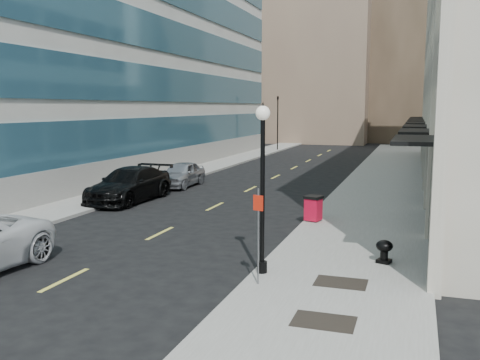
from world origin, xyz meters
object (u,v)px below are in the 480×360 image
Objects in this scene: traffic_signal at (278,100)px; urn_planter at (384,249)px; trash_bin at (313,207)px; lamppost at (263,174)px; car_silver_sedan at (181,174)px; sign_post at (258,224)px; car_black_pickup at (129,185)px.

traffic_signal is 9.78× the size of urn_planter.
lamppost is (-0.10, -7.46, 2.30)m from trash_bin.
car_silver_sedan is 6.36× the size of urn_planter.
sign_post is at bearing -74.34° from trash_bin.
traffic_signal is 28.79m from car_silver_sedan.
traffic_signal is 2.67× the size of sign_post.
traffic_signal reaches higher than urn_planter.
car_black_pickup is 1.34× the size of car_silver_sedan.
trash_bin is 0.22× the size of lamppost.
traffic_signal is at bearing 103.79° from lamppost.
car_silver_sedan is at bearing 155.29° from trash_bin.
trash_bin is 7.81m from lamppost.
lamppost is at bearing 118.09° from sign_post.
car_silver_sedan is (0.39, 5.66, -0.11)m from car_black_pickup.
car_silver_sedan is 1.74× the size of sign_post.
traffic_signal is 46.49m from sign_post.
trash_bin is 8.54m from sign_post.
lamppost is 1.88× the size of sign_post.
urn_planter is at bearing -43.92° from trash_bin.
sign_post is 3.67× the size of urn_planter.
car_silver_sedan is at bearing 133.87° from urn_planter.
car_silver_sedan is 4.22× the size of trash_bin.
sign_post reaches higher than car_black_pickup.
urn_planter is (14.10, -41.88, -5.13)m from traffic_signal.
sign_post is at bearing -80.18° from lamppost.
car_black_pickup is 8.51× the size of urn_planter.
car_silver_sedan is at bearing 138.95° from sign_post.
lamppost is (10.80, -44.00, -2.68)m from traffic_signal.
sign_post is (10.97, -45.01, -3.90)m from traffic_signal.
lamppost is (9.71, -15.66, 2.26)m from car_silver_sedan.
sign_post is 4.59m from urn_planter.
trash_bin is (9.81, -8.19, -0.04)m from car_silver_sedan.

